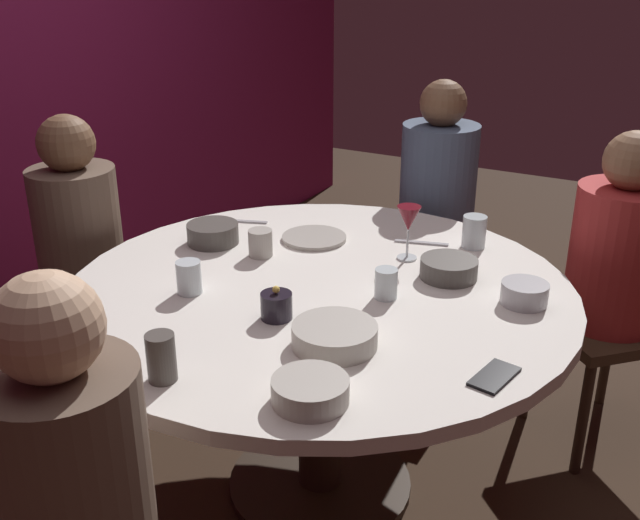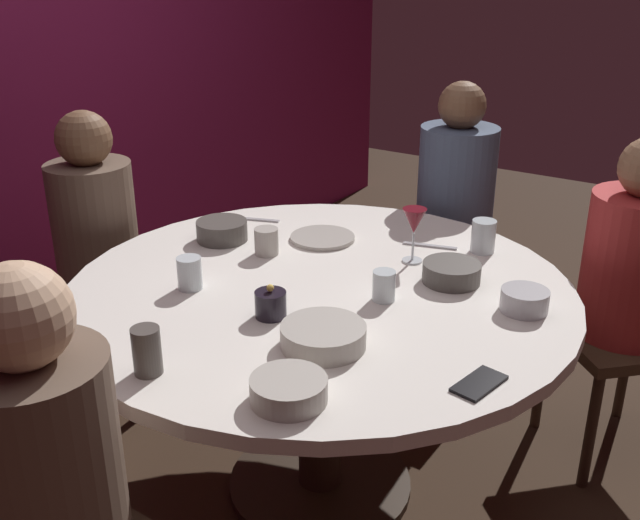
{
  "view_description": "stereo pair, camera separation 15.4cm",
  "coord_description": "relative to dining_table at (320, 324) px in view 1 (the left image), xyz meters",
  "views": [
    {
      "loc": [
        -1.72,
        -0.95,
        1.65
      ],
      "look_at": [
        0.0,
        0.0,
        0.82
      ],
      "focal_mm": 41.36,
      "sensor_mm": 36.0,
      "label": 1
    },
    {
      "loc": [
        -1.64,
        -1.08,
        1.65
      ],
      "look_at": [
        0.0,
        0.0,
        0.82
      ],
      "focal_mm": 41.36,
      "sensor_mm": 36.0,
      "label": 2
    }
  ],
  "objects": [
    {
      "name": "ground_plane",
      "position": [
        0.0,
        0.0,
        -0.61
      ],
      "size": [
        8.0,
        8.0,
        0.0
      ],
      "primitive_type": "plane",
      "color": "#382619"
    },
    {
      "name": "dining_table",
      "position": [
        0.0,
        0.0,
        0.0
      ],
      "size": [
        1.49,
        1.49,
        0.74
      ],
      "color": "white",
      "rests_on": "ground"
    },
    {
      "name": "seated_diner_left",
      "position": [
        -0.97,
        0.0,
        0.11
      ],
      "size": [
        0.4,
        0.4,
        1.15
      ],
      "rotation": [
        0.0,
        0.0,
        6.28
      ],
      "color": "#3F2D1E",
      "rests_on": "ground"
    },
    {
      "name": "seated_diner_back",
      "position": [
        0.0,
        0.98,
        0.1
      ],
      "size": [
        0.4,
        0.4,
        1.14
      ],
      "rotation": [
        0.0,
        0.0,
        4.71
      ],
      "color": "#3F2D1E",
      "rests_on": "ground"
    },
    {
      "name": "seated_diner_right",
      "position": [
        0.97,
        0.0,
        0.13
      ],
      "size": [
        0.4,
        0.4,
        1.2
      ],
      "rotation": [
        0.0,
        0.0,
        3.14
      ],
      "color": "#3F2D1E",
      "rests_on": "ground"
    },
    {
      "name": "seated_diner_front_right",
      "position": [
        0.73,
        -0.73,
        0.1
      ],
      "size": [
        0.57,
        0.57,
        1.13
      ],
      "rotation": [
        0.0,
        0.0,
        2.36
      ],
      "color": "#3F2D1E",
      "rests_on": "ground"
    },
    {
      "name": "candle_holder",
      "position": [
        -0.24,
        -0.0,
        0.17
      ],
      "size": [
        0.09,
        0.09,
        0.09
      ],
      "color": "black",
      "rests_on": "dining_table"
    },
    {
      "name": "wine_glass",
      "position": [
        0.31,
        -0.15,
        0.26
      ],
      "size": [
        0.08,
        0.08,
        0.18
      ],
      "color": "silver",
      "rests_on": "dining_table"
    },
    {
      "name": "dinner_plate",
      "position": [
        0.31,
        0.19,
        0.14
      ],
      "size": [
        0.22,
        0.22,
        0.01
      ],
      "primitive_type": "cylinder",
      "color": "#B2ADA3",
      "rests_on": "dining_table"
    },
    {
      "name": "cell_phone",
      "position": [
        -0.25,
        -0.6,
        0.14
      ],
      "size": [
        0.15,
        0.09,
        0.01
      ],
      "primitive_type": "cube",
      "rotation": [
        0.0,
        0.0,
        4.53
      ],
      "color": "black",
      "rests_on": "dining_table"
    },
    {
      "name": "bowl_serving_large",
      "position": [
        0.17,
        -0.56,
        0.16
      ],
      "size": [
        0.13,
        0.13,
        0.06
      ],
      "primitive_type": "cylinder",
      "color": "#B7B7BC",
      "rests_on": "dining_table"
    },
    {
      "name": "bowl_salad_center",
      "position": [
        0.23,
        -0.31,
        0.16
      ],
      "size": [
        0.17,
        0.17,
        0.06
      ],
      "primitive_type": "cylinder",
      "color": "#4C4742",
      "rests_on": "dining_table"
    },
    {
      "name": "bowl_small_white",
      "position": [
        0.12,
        0.48,
        0.17
      ],
      "size": [
        0.17,
        0.17,
        0.07
      ],
      "primitive_type": "cylinder",
      "color": "#4C4742",
      "rests_on": "dining_table"
    },
    {
      "name": "bowl_sauce_side",
      "position": [
        -0.54,
        -0.27,
        0.16
      ],
      "size": [
        0.17,
        0.17,
        0.06
      ],
      "primitive_type": "cylinder",
      "color": "#B2ADA3",
      "rests_on": "dining_table"
    },
    {
      "name": "bowl_rice_portion",
      "position": [
        -0.3,
        -0.21,
        0.16
      ],
      "size": [
        0.21,
        0.21,
        0.06
      ],
      "primitive_type": "cylinder",
      "color": "#B2ADA3",
      "rests_on": "dining_table"
    },
    {
      "name": "cup_near_candle",
      "position": [
        0.1,
        0.28,
        0.17
      ],
      "size": [
        0.08,
        0.08,
        0.09
      ],
      "primitive_type": "cylinder",
      "color": "#B2ADA3",
      "rests_on": "dining_table"
    },
    {
      "name": "cup_by_left_diner",
      "position": [
        0.51,
        -0.3,
        0.19
      ],
      "size": [
        0.08,
        0.08,
        0.11
      ],
      "primitive_type": "cylinder",
      "color": "silver",
      "rests_on": "dining_table"
    },
    {
      "name": "cup_by_right_diner",
      "position": [
        -0.63,
        0.07,
        0.19
      ],
      "size": [
        0.07,
        0.07,
        0.12
      ],
      "primitive_type": "cylinder",
      "color": "#4C4742",
      "rests_on": "dining_table"
    },
    {
      "name": "cup_center_front",
      "position": [
        -0.23,
        0.3,
        0.18
      ],
      "size": [
        0.07,
        0.07,
        0.1
      ],
      "primitive_type": "cylinder",
      "color": "silver",
      "rests_on": "dining_table"
    },
    {
      "name": "cup_far_edge",
      "position": [
        0.02,
        -0.2,
        0.18
      ],
      "size": [
        0.06,
        0.06,
        0.09
      ],
      "primitive_type": "cylinder",
      "color": "silver",
      "rests_on": "dining_table"
    },
    {
      "name": "fork_near_plate",
      "position": [
        0.34,
        0.51,
        0.13
      ],
      "size": [
        0.08,
        0.17,
        0.01
      ],
      "primitive_type": "cube",
      "rotation": [
        0.0,
        0.0,
        0.34
      ],
      "color": "#B7B7BC",
      "rests_on": "dining_table"
    },
    {
      "name": "knife_near_plate",
      "position": [
        0.45,
        -0.14,
        0.13
      ],
      "size": [
        0.06,
        0.18,
        0.01
      ],
      "primitive_type": "cube",
      "rotation": [
        0.0,
        0.0,
        0.27
      ],
      "color": "#B7B7BC",
      "rests_on": "dining_table"
    }
  ]
}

